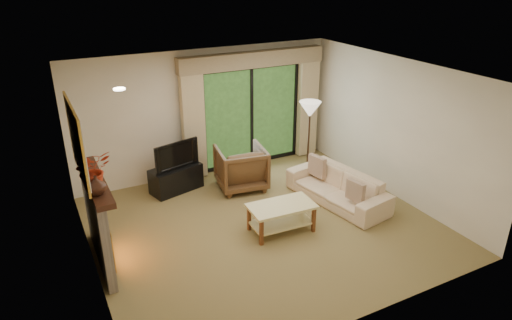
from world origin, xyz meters
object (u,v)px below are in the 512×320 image
media_console (176,179)px  coffee_table (281,218)px  armchair (241,168)px  sofa (337,187)px

media_console → coffee_table: size_ratio=0.92×
media_console → armchair: 1.28m
coffee_table → armchair: bearing=89.4°
media_console → coffee_table: (1.07, -2.22, -0.00)m
media_console → armchair: bearing=-35.9°
media_console → armchair: size_ratio=1.06×
armchair → sofa: 1.90m
armchair → sofa: armchair is taller
sofa → coffee_table: (-1.43, -0.40, -0.05)m
sofa → armchair: bearing=-145.2°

